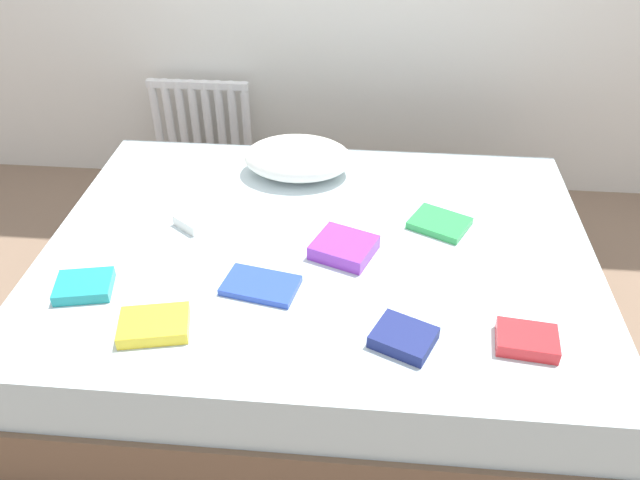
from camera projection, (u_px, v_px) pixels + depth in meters
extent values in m
plane|color=#7F6651|center=(319.00, 342.00, 2.58)|extent=(8.00, 8.00, 0.00)
cube|color=brown|center=(319.00, 317.00, 2.49)|extent=(2.00, 1.50, 0.28)
cube|color=silver|center=(319.00, 267.00, 2.35)|extent=(1.96, 1.46, 0.22)
cylinder|color=white|center=(158.00, 126.00, 3.41)|extent=(0.04, 0.04, 0.53)
cylinder|color=white|center=(171.00, 126.00, 3.40)|extent=(0.04, 0.04, 0.53)
cylinder|color=white|center=(183.00, 127.00, 3.40)|extent=(0.04, 0.04, 0.53)
cylinder|color=white|center=(196.00, 127.00, 3.39)|extent=(0.04, 0.04, 0.53)
cylinder|color=white|center=(209.00, 128.00, 3.39)|extent=(0.04, 0.04, 0.53)
cylinder|color=white|center=(221.00, 128.00, 3.38)|extent=(0.04, 0.04, 0.53)
cylinder|color=white|center=(234.00, 129.00, 3.38)|extent=(0.04, 0.04, 0.53)
cylinder|color=white|center=(247.00, 130.00, 3.37)|extent=(0.04, 0.04, 0.53)
cube|color=white|center=(197.00, 85.00, 3.25)|extent=(0.53, 0.04, 0.04)
cube|color=white|center=(207.00, 167.00, 3.53)|extent=(0.53, 0.04, 0.04)
ellipsoid|color=white|center=(298.00, 158.00, 2.64)|extent=(0.45, 0.33, 0.15)
cube|color=purple|center=(344.00, 247.00, 2.22)|extent=(0.25, 0.24, 0.05)
cube|color=white|center=(204.00, 215.00, 2.39)|extent=(0.22, 0.24, 0.04)
cube|color=#2847B7|center=(261.00, 285.00, 2.07)|extent=(0.27, 0.19, 0.02)
cube|color=red|center=(527.00, 340.00, 1.86)|extent=(0.19, 0.15, 0.04)
cube|color=navy|center=(404.00, 338.00, 1.87)|extent=(0.22, 0.20, 0.04)
cube|color=teal|center=(84.00, 286.00, 2.06)|extent=(0.20, 0.18, 0.04)
cube|color=yellow|center=(154.00, 325.00, 1.91)|extent=(0.23, 0.19, 0.04)
cube|color=green|center=(440.00, 223.00, 2.36)|extent=(0.26, 0.24, 0.03)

